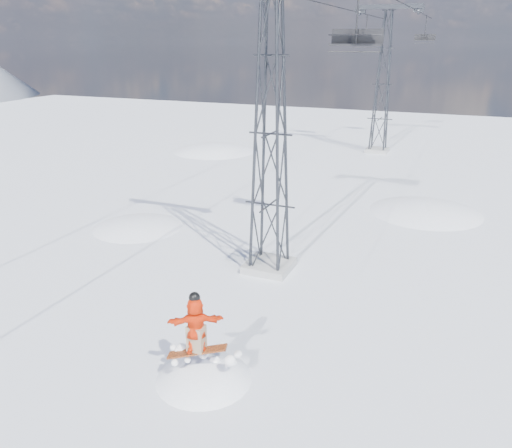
# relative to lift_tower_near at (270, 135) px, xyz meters

# --- Properties ---
(ground) EXTENTS (120.00, 120.00, 0.00)m
(ground) POSITION_rel_lift_tower_near_xyz_m (-0.80, -8.00, -5.47)
(ground) COLOR white
(ground) RESTS_ON ground
(snow_terrain) EXTENTS (39.00, 37.00, 22.00)m
(snow_terrain) POSITION_rel_lift_tower_near_xyz_m (-5.57, 13.24, -15.06)
(snow_terrain) COLOR white
(snow_terrain) RESTS_ON ground
(lift_tower_near) EXTENTS (5.20, 1.80, 11.43)m
(lift_tower_near) POSITION_rel_lift_tower_near_xyz_m (0.00, 0.00, 0.00)
(lift_tower_near) COLOR #999999
(lift_tower_near) RESTS_ON ground
(lift_tower_far) EXTENTS (5.20, 1.80, 11.43)m
(lift_tower_far) POSITION_rel_lift_tower_near_xyz_m (0.00, 25.00, 0.00)
(lift_tower_far) COLOR #999999
(lift_tower_far) RESTS_ON ground
(snowboarder_jump) EXTENTS (4.40, 4.40, 6.73)m
(snowboarder_jump) POSITION_rel_lift_tower_near_xyz_m (0.91, -7.26, -7.11)
(snowboarder_jump) COLOR white
(snowboarder_jump) RESTS_ON ground
(lift_chair_mid) EXTENTS (2.06, 0.59, 2.55)m
(lift_chair_mid) POSITION_rel_lift_tower_near_xyz_m (2.20, 3.57, 3.34)
(lift_chair_mid) COLOR black
(lift_chair_mid) RESTS_ON ground
(lift_chair_far) EXTENTS (2.10, 0.60, 2.60)m
(lift_chair_far) POSITION_rel_lift_tower_near_xyz_m (-2.20, 28.03, 3.30)
(lift_chair_far) COLOR black
(lift_chair_far) RESTS_ON ground
(lift_chair_extra) EXTENTS (1.82, 0.52, 2.25)m
(lift_chair_extra) POSITION_rel_lift_tower_near_xyz_m (2.20, 32.20, 3.58)
(lift_chair_extra) COLOR black
(lift_chair_extra) RESTS_ON ground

